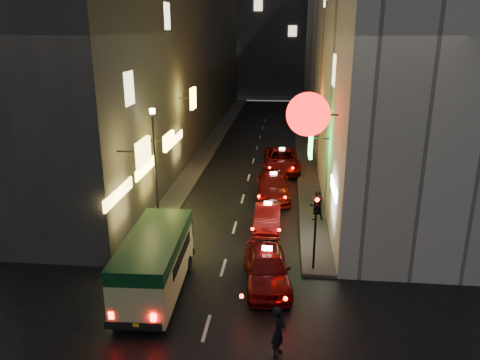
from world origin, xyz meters
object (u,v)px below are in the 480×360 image
(taxi_near, at_px, (267,264))
(pedestrian_crossing, at_px, (279,328))
(minibus, at_px, (155,258))
(lamp_post, at_px, (155,159))
(traffic_light, at_px, (316,216))

(taxi_near, xyz_separation_m, pedestrian_crossing, (0.60, -4.48, 0.09))
(minibus, xyz_separation_m, lamp_post, (-1.81, 6.91, 2.12))
(minibus, relative_size, pedestrian_crossing, 3.00)
(minibus, relative_size, traffic_light, 1.71)
(taxi_near, xyz_separation_m, lamp_post, (-6.20, 5.69, 2.82))
(lamp_post, bearing_deg, taxi_near, -42.54)
(minibus, bearing_deg, taxi_near, 15.64)
(minibus, relative_size, lamp_post, 0.96)
(pedestrian_crossing, relative_size, lamp_post, 0.32)
(minibus, bearing_deg, pedestrian_crossing, -33.17)
(lamp_post, bearing_deg, traffic_light, -28.91)
(taxi_near, height_order, lamp_post, lamp_post)
(pedestrian_crossing, bearing_deg, minibus, 73.35)
(taxi_near, relative_size, pedestrian_crossing, 2.97)
(traffic_light, height_order, lamp_post, lamp_post)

